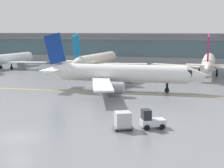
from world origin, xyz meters
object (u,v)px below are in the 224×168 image
at_px(gate_airplane_3, 208,63).
at_px(baggage_tug, 151,120).
at_px(taxiing_regional_jet, 121,74).
at_px(gate_airplane_1, 9,59).
at_px(gate_airplane_2, 97,60).
at_px(cargo_dolly_lead, 123,120).

height_order(gate_airplane_3, baggage_tug, gate_airplane_3).
relative_size(taxiing_regional_jet, baggage_tug, 10.33).
bearing_deg(gate_airplane_1, gate_airplane_3, -85.47).
relative_size(gate_airplane_2, taxiing_regional_jet, 0.97).
relative_size(gate_airplane_2, baggage_tug, 10.01).
height_order(gate_airplane_2, cargo_dolly_lead, gate_airplane_2).
bearing_deg(gate_airplane_1, taxiing_regional_jet, -119.43).
xyz_separation_m(taxiing_regional_jet, baggage_tug, (9.06, -21.55, -2.13)).
bearing_deg(cargo_dolly_lead, gate_airplane_2, 85.26).
distance_m(gate_airplane_1, cargo_dolly_lead, 67.08).
relative_size(gate_airplane_3, taxiing_regional_jet, 0.97).
bearing_deg(baggage_tug, gate_airplane_1, 108.77).
bearing_deg(baggage_tug, cargo_dolly_lead, 180.00).
bearing_deg(baggage_tug, taxiing_regional_jet, 86.39).
xyz_separation_m(gate_airplane_2, taxiing_regional_jet, (13.46, -26.80, 0.09)).
height_order(gate_airplane_1, baggage_tug, gate_airplane_1).
bearing_deg(gate_airplane_1, baggage_tug, -130.29).
height_order(gate_airplane_2, baggage_tug, gate_airplane_2).
bearing_deg(taxiing_regional_jet, gate_airplane_1, 142.15).
relative_size(gate_airplane_1, baggage_tug, 8.90).
xyz_separation_m(gate_airplane_1, gate_airplane_2, (25.71, 0.42, 0.33)).
relative_size(gate_airplane_2, cargo_dolly_lead, 11.40).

